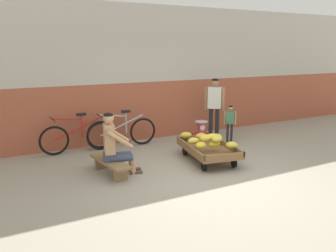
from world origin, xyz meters
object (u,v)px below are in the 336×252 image
Objects in this scene: vendor_seated at (114,144)px; weighing_scale at (201,127)px; customer_adult at (215,102)px; banana_cart at (208,150)px; bicycle_near_left at (78,136)px; customer_child at (230,120)px; low_bench at (110,164)px; plastic_crate at (201,140)px; shopping_bag at (218,146)px; bicycle_far_left at (122,132)px.

weighing_scale is (2.38, 0.80, -0.11)m from vendor_seated.
vendor_seated is at bearing -159.01° from customer_adult.
banana_cart is 1.11m from weighing_scale.
customer_child reaches higher than bicycle_near_left.
customer_child reaches higher than low_bench.
plastic_crate is 1.05m from customer_adult.
weighing_scale is 0.20× the size of customer_adult.
plastic_crate is at bearing 174.54° from customer_child.
banana_cart is at bearing -141.57° from shopping_bag.
weighing_scale is at bearing 174.62° from customer_child.
weighing_scale is 0.84m from customer_adult.
customer_child reaches higher than banana_cart.
customer_adult reaches higher than shopping_bag.
low_bench is 1.76m from bicycle_far_left.
shopping_bag is at bearing -119.45° from customer_adult.
customer_child reaches higher than bicycle_far_left.
bicycle_near_left is at bearing 139.41° from banana_cart.
vendor_seated is at bearing -166.93° from customer_child.
banana_cart is 0.75m from shopping_bag.
low_bench is 1.69m from bicycle_near_left.
customer_child is at bearing 34.23° from shopping_bag.
customer_adult is at bearing 29.63° from weighing_scale.
low_bench is 3.34m from customer_child.
bicycle_near_left is 1.09× the size of customer_adult.
vendor_seated is 0.69× the size of bicycle_far_left.
bicycle_far_left reaches higher than plastic_crate.
customer_adult is (3.25, -0.55, 0.60)m from bicycle_near_left.
bicycle_near_left reaches higher than banana_cart.
customer_child is at bearing -15.62° from bicycle_near_left.
vendor_seated is at bearing -173.59° from shopping_bag.
customer_child is at bearing 12.41° from low_bench.
shopping_bag is (0.11, -0.52, -0.33)m from weighing_scale.
banana_cart is 1.10m from plastic_crate.
customer_child is (2.43, -0.85, 0.21)m from bicycle_far_left.
customer_child reaches higher than shopping_bag.
low_bench reaches higher than shopping_bag.
weighing_scale reaches higher than shopping_bag.
customer_child is (3.15, 0.73, -0.00)m from vendor_seated.
vendor_seated reaches higher than bicycle_far_left.
plastic_crate is (2.47, 0.79, -0.05)m from low_bench.
bicycle_near_left is at bearing 173.78° from bicycle_far_left.
bicycle_near_left is 3.35m from customer_adult.
vendor_seated is 2.55m from plastic_crate.
banana_cart is 1.58m from customer_child.
low_bench is 2.59m from shopping_bag.
bicycle_near_left is at bearing 170.42° from customer_adult.
banana_cart is 5.20× the size of weighing_scale.
customer_child is at bearing -66.52° from customer_adult.
shopping_bag is at bearing -36.33° from bicycle_far_left.
low_bench is 2.59m from plastic_crate.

